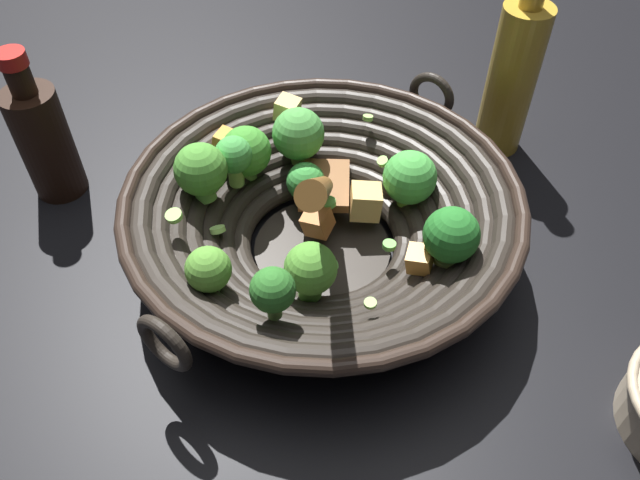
{
  "coord_description": "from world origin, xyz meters",
  "views": [
    {
      "loc": [
        -0.34,
        0.25,
        0.48
      ],
      "look_at": [
        -0.01,
        0.01,
        0.03
      ],
      "focal_mm": 35.66,
      "sensor_mm": 36.0,
      "label": 1
    }
  ],
  "objects": [
    {
      "name": "wok",
      "position": [
        0.0,
        0.0,
        0.06
      ],
      "size": [
        0.37,
        0.4,
        0.25
      ],
      "color": "black",
      "rests_on": "ground"
    },
    {
      "name": "cooking_oil_bottle",
      "position": [
        0.02,
        -0.27,
        0.09
      ],
      "size": [
        0.05,
        0.05,
        0.23
      ],
      "color": "gold",
      "rests_on": "ground"
    },
    {
      "name": "soy_sauce_bottle",
      "position": [
        0.25,
        0.18,
        0.07
      ],
      "size": [
        0.05,
        0.05,
        0.17
      ],
      "color": "black",
      "rests_on": "ground"
    },
    {
      "name": "ground_plane",
      "position": [
        0.0,
        0.0,
        0.0
      ],
      "size": [
        4.0,
        4.0,
        0.0
      ],
      "primitive_type": "plane",
      "color": "black"
    }
  ]
}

